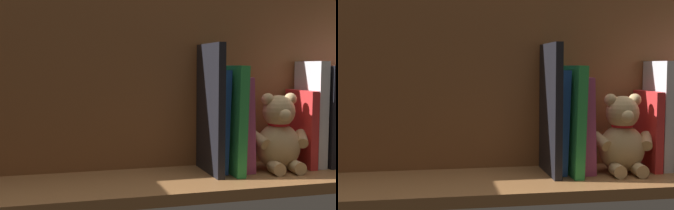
% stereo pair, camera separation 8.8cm
% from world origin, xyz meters
% --- Properties ---
extents(ground_plane, '(1.16, 0.24, 0.02)m').
position_xyz_m(ground_plane, '(0.00, 0.00, -0.01)').
color(ground_plane, brown).
extents(shelf_back_panel, '(1.16, 0.02, 0.38)m').
position_xyz_m(shelf_back_panel, '(0.00, -0.10, 0.19)').
color(shelf_back_panel, brown).
rests_on(shelf_back_panel, ground_plane).
extents(book_3, '(0.01, 0.11, 0.22)m').
position_xyz_m(book_3, '(-0.36, -0.03, 0.11)').
color(book_3, black).
rests_on(book_3, ground_plane).
extents(book_4, '(0.02, 0.11, 0.23)m').
position_xyz_m(book_4, '(-0.34, -0.03, 0.12)').
color(book_4, silver).
rests_on(book_4, ground_plane).
extents(book_5, '(0.02, 0.11, 0.17)m').
position_xyz_m(book_5, '(-0.31, -0.03, 0.08)').
color(book_5, red).
rests_on(book_5, ground_plane).
extents(teddy_bear, '(0.13, 0.11, 0.16)m').
position_xyz_m(teddy_bear, '(-0.25, -0.00, 0.07)').
color(teddy_bear, tan).
rests_on(teddy_bear, ground_plane).
extents(book_6, '(0.03, 0.11, 0.20)m').
position_xyz_m(book_6, '(-0.17, -0.03, 0.10)').
color(book_6, '#B23F72').
rests_on(book_6, ground_plane).
extents(book_7, '(0.02, 0.14, 0.22)m').
position_xyz_m(book_7, '(-0.14, -0.02, 0.11)').
color(book_7, green).
rests_on(book_7, ground_plane).
extents(book_8, '(0.02, 0.10, 0.21)m').
position_xyz_m(book_8, '(-0.12, -0.03, 0.11)').
color(book_8, blue).
rests_on(book_8, ground_plane).
extents(book_9, '(0.01, 0.13, 0.27)m').
position_xyz_m(book_9, '(-0.09, -0.02, 0.13)').
color(book_9, black).
rests_on(book_9, ground_plane).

